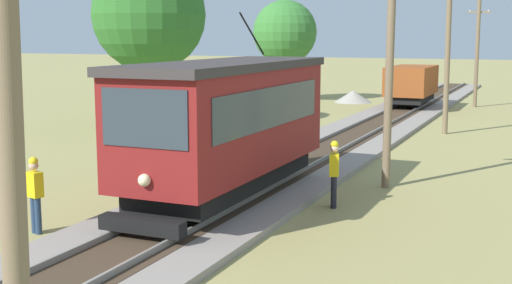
{
  "coord_description": "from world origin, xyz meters",
  "views": [
    {
      "loc": [
        7.79,
        -3.01,
        4.5
      ],
      "look_at": [
        0.58,
        13.55,
        1.64
      ],
      "focal_mm": 47.61,
      "sensor_mm": 36.0,
      "label": 1
    }
  ],
  "objects": [
    {
      "name": "utility_pole_mid",
      "position": [
        3.44,
        28.55,
        3.6
      ],
      "size": [
        1.4,
        0.6,
        7.01
      ],
      "color": "#7A664C",
      "rests_on": "ground"
    },
    {
      "name": "utility_pole_foreground",
      "position": [
        3.44,
        1.55,
        3.95
      ],
      "size": [
        1.4,
        0.39,
        7.7
      ],
      "color": "#7A664C",
      "rests_on": "ground"
    },
    {
      "name": "gravel_pile",
      "position": [
        -4.42,
        41.42,
        0.4
      ],
      "size": [
        2.53,
        2.53,
        0.8
      ],
      "primitive_type": "cone",
      "color": "#9E998E",
      "rests_on": "ground"
    },
    {
      "name": "tree_left_far",
      "position": [
        -9.03,
        40.53,
        4.68
      ],
      "size": [
        4.35,
        4.35,
        6.86
      ],
      "color": "#4C3823",
      "rests_on": "ground"
    },
    {
      "name": "tree_left_near",
      "position": [
        -10.16,
        25.29,
        5.45
      ],
      "size": [
        5.48,
        5.48,
        8.2
      ],
      "color": "#4C3823",
      "rests_on": "ground"
    },
    {
      "name": "freight_car",
      "position": [
        0.0,
        38.54,
        1.56
      ],
      "size": [
        2.4,
        5.2,
        2.31
      ],
      "color": "#93471E",
      "rests_on": "rail_right"
    },
    {
      "name": "track_worker",
      "position": [
        -2.81,
        8.75,
        0.98
      ],
      "size": [
        0.43,
        0.34,
        1.78
      ],
      "rotation": [
        0.0,
        0.0,
        -1.87
      ],
      "color": "navy",
      "rests_on": "ground"
    },
    {
      "name": "utility_pole_near_tram",
      "position": [
        3.44,
        16.73,
        3.39
      ],
      "size": [
        1.4,
        0.36,
        6.59
      ],
      "color": "#7A664C",
      "rests_on": "ground"
    },
    {
      "name": "second_worker",
      "position": [
        2.73,
        13.74,
        0.98
      ],
      "size": [
        0.33,
        0.43,
        1.78
      ],
      "rotation": [
        0.0,
        0.0,
        -2.89
      ],
      "color": "black",
      "rests_on": "ground"
    },
    {
      "name": "utility_pole_far",
      "position": [
        3.44,
        41.47,
        3.44
      ],
      "size": [
        1.4,
        0.53,
        6.69
      ],
      "color": "#7A664C",
      "rests_on": "ground"
    },
    {
      "name": "tree_right_near",
      "position": [
        -18.96,
        38.97,
        3.56
      ],
      "size": [
        3.57,
        3.57,
        5.36
      ],
      "color": "#4C3823",
      "rests_on": "ground"
    },
    {
      "name": "red_tram",
      "position": [
        0.0,
        12.98,
        2.19
      ],
      "size": [
        2.6,
        8.54,
        4.79
      ],
      "color": "maroon",
      "rests_on": "rail_right"
    }
  ]
}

